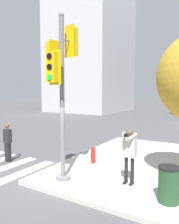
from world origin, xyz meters
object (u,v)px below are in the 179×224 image
Objects in this scene: traffic_signal_pole at (60,77)px; fire_hydrant at (93,155)px; person_photographer at (129,152)px; pedestrian_distant at (8,141)px; trash_bin at (169,184)px.

traffic_signal_pole reaches higher than fire_hydrant.
pedestrian_distant is at bearing -178.06° from person_photographer.
traffic_signal_pole is 4.38m from trash_bin.
fire_hydrant is 0.71× the size of trash_bin.
person_photographer is 5.44m from pedestrian_distant.
fire_hydrant is at bearing 87.61° from traffic_signal_pole.
trash_bin is (3.34, 0.19, -2.84)m from traffic_signal_pole.
fire_hydrant is (3.47, 1.33, -0.41)m from pedestrian_distant.
traffic_signal_pole is 3.17m from person_photographer.
traffic_signal_pole reaches higher than trash_bin.
person_photographer is at bearing -30.30° from fire_hydrant.
person_photographer is (2.04, 0.78, -2.30)m from traffic_signal_pole.
pedestrian_distant is at bearing 176.50° from trash_bin.
traffic_signal_pole is 7.92× the size of fire_hydrant.
traffic_signal_pole reaches higher than person_photographer.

